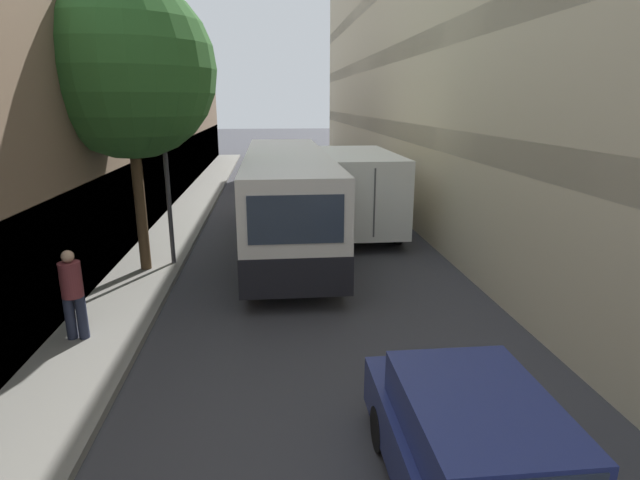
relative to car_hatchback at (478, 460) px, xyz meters
The scene contains 11 objects.
ground_plane 9.09m from the car_hatchback, 97.45° to the left, with size 150.00×150.00×0.00m, color #38383D.
sidewalk_left 10.61m from the car_hatchback, 121.98° to the left, with size 1.80×60.00×0.15m.
building_left_shopfront 12.00m from the car_hatchback, 130.26° to the left, with size 2.40×60.00×6.70m.
building_right_apartment 11.59m from the car_hatchback, 65.37° to the left, with size 2.40×60.00×13.62m.
car_hatchback is the anchor object (origin of this frame).
bus 11.34m from the car_hatchback, 98.58° to the left, with size 2.49×11.18×3.01m.
box_truck 13.53m from the car_hatchback, 86.39° to the left, with size 2.38×7.66×2.84m.
panel_van 23.88m from the car_hatchback, 94.98° to the left, with size 1.97×4.46×1.98m.
pedestrian 7.58m from the car_hatchback, 141.56° to the left, with size 0.41×0.39×1.75m.
street_lamp 11.26m from the car_hatchback, 118.12° to the left, with size 0.36×0.80×6.56m.
street_tree_left 11.40m from the car_hatchback, 122.44° to the left, with size 4.35×4.35×7.31m.
Camera 1 is at (-1.01, 1.59, 4.52)m, focal length 28.00 mm.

